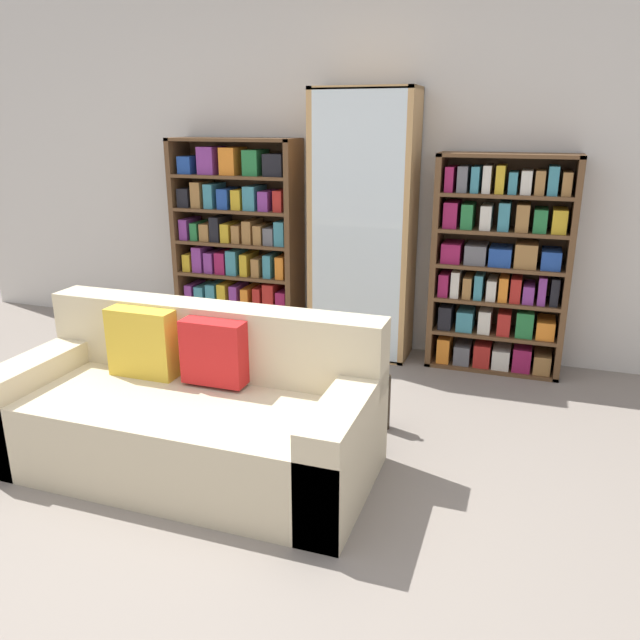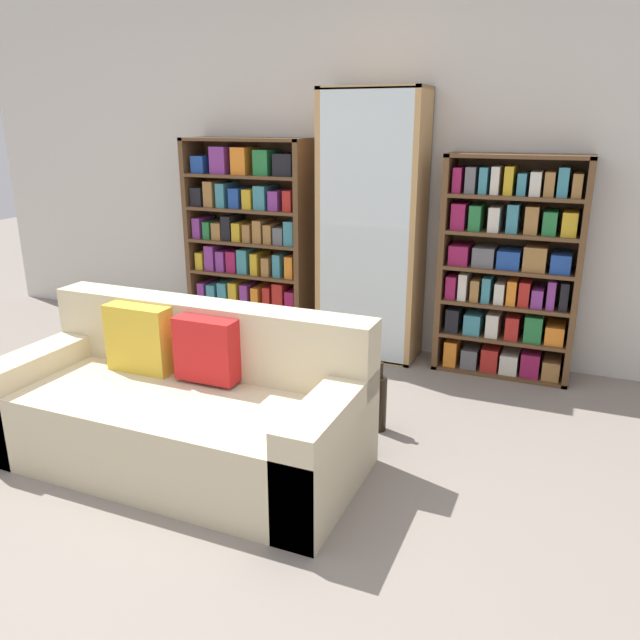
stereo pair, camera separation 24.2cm
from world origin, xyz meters
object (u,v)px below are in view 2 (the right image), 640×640
object	(u,v)px
display_cabinet	(372,229)
wine_bottle	(379,403)
bookshelf_left	(249,243)
bookshelf_right	(509,271)
couch	(182,409)

from	to	relation	value
display_cabinet	wine_bottle	size ratio (longest dim) A/B	4.64
bookshelf_left	bookshelf_right	xyz separation A→B (m)	(1.97, -0.00, -0.05)
bookshelf_right	wine_bottle	bearing A→B (deg)	-113.82
wine_bottle	bookshelf_right	bearing A→B (deg)	66.18
wine_bottle	display_cabinet	bearing A→B (deg)	111.22
bookshelf_left	bookshelf_right	distance (m)	1.98
bookshelf_left	wine_bottle	xyz separation A→B (m)	(1.46, -1.17, -0.60)
display_cabinet	bookshelf_right	world-z (taller)	display_cabinet
couch	display_cabinet	bearing A→B (deg)	78.24
couch	display_cabinet	xyz separation A→B (m)	(0.38, 1.84, 0.66)
bookshelf_left	display_cabinet	distance (m)	1.03
bookshelf_right	wine_bottle	world-z (taller)	bookshelf_right
wine_bottle	bookshelf_left	bearing A→B (deg)	141.27
display_cabinet	bookshelf_right	distance (m)	0.99
couch	bookshelf_left	distance (m)	2.02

